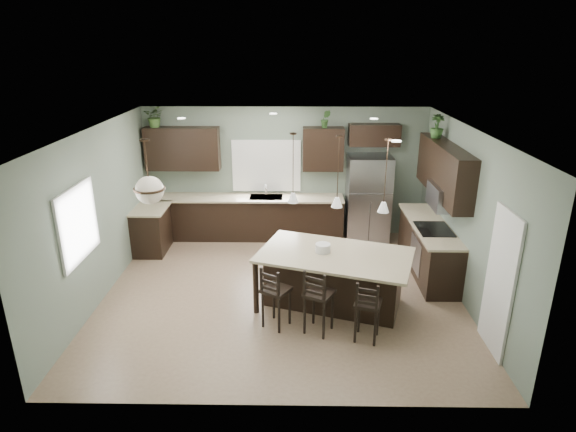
{
  "coord_description": "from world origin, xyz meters",
  "views": [
    {
      "loc": [
        0.22,
        -7.35,
        4.08
      ],
      "look_at": [
        0.1,
        0.4,
        1.25
      ],
      "focal_mm": 30.0,
      "sensor_mm": 36.0,
      "label": 1
    }
  ],
  "objects_px": {
    "serving_dish": "(323,248)",
    "bar_stool_left": "(276,296)",
    "plant_back_left": "(155,116)",
    "kitchen_island": "(334,280)",
    "bar_stool_right": "(368,310)",
    "bar_stool_center": "(319,300)",
    "refrigerator": "(368,199)"
  },
  "relations": [
    {
      "from": "kitchen_island",
      "to": "serving_dish",
      "type": "distance_m",
      "value": 0.57
    },
    {
      "from": "serving_dish",
      "to": "bar_stool_right",
      "type": "bearing_deg",
      "value": -59.15
    },
    {
      "from": "kitchen_island",
      "to": "bar_stool_right",
      "type": "relative_size",
      "value": 2.45
    },
    {
      "from": "serving_dish",
      "to": "plant_back_left",
      "type": "height_order",
      "value": "plant_back_left"
    },
    {
      "from": "serving_dish",
      "to": "bar_stool_right",
      "type": "height_order",
      "value": "serving_dish"
    },
    {
      "from": "refrigerator",
      "to": "plant_back_left",
      "type": "distance_m",
      "value": 4.75
    },
    {
      "from": "bar_stool_left",
      "to": "bar_stool_center",
      "type": "relative_size",
      "value": 0.96
    },
    {
      "from": "bar_stool_left",
      "to": "refrigerator",
      "type": "bearing_deg",
      "value": 93.73
    },
    {
      "from": "refrigerator",
      "to": "plant_back_left",
      "type": "relative_size",
      "value": 4.1
    },
    {
      "from": "kitchen_island",
      "to": "bar_stool_right",
      "type": "distance_m",
      "value": 1.02
    },
    {
      "from": "plant_back_left",
      "to": "kitchen_island",
      "type": "bearing_deg",
      "value": -40.34
    },
    {
      "from": "kitchen_island",
      "to": "serving_dish",
      "type": "height_order",
      "value": "serving_dish"
    },
    {
      "from": "refrigerator",
      "to": "kitchen_island",
      "type": "bearing_deg",
      "value": -107.96
    },
    {
      "from": "bar_stool_center",
      "to": "plant_back_left",
      "type": "height_order",
      "value": "plant_back_left"
    },
    {
      "from": "bar_stool_left",
      "to": "plant_back_left",
      "type": "distance_m",
      "value": 4.92
    },
    {
      "from": "serving_dish",
      "to": "bar_stool_left",
      "type": "bearing_deg",
      "value": -136.98
    },
    {
      "from": "bar_stool_right",
      "to": "serving_dish",
      "type": "bearing_deg",
      "value": 137.64
    },
    {
      "from": "kitchen_island",
      "to": "serving_dish",
      "type": "xyz_separation_m",
      "value": [
        -0.19,
        0.06,
        0.53
      ]
    },
    {
      "from": "serving_dish",
      "to": "bar_stool_right",
      "type": "distance_m",
      "value": 1.27
    },
    {
      "from": "bar_stool_left",
      "to": "bar_stool_center",
      "type": "height_order",
      "value": "bar_stool_center"
    },
    {
      "from": "serving_dish",
      "to": "plant_back_left",
      "type": "xyz_separation_m",
      "value": [
        -3.32,
        2.92,
        1.63
      ]
    },
    {
      "from": "bar_stool_left",
      "to": "kitchen_island",
      "type": "bearing_deg",
      "value": 65.52
    },
    {
      "from": "bar_stool_right",
      "to": "bar_stool_center",
      "type": "bearing_deg",
      "value": -178.49
    },
    {
      "from": "refrigerator",
      "to": "kitchen_island",
      "type": "distance_m",
      "value": 3.0
    },
    {
      "from": "kitchen_island",
      "to": "bar_stool_left",
      "type": "relative_size",
      "value": 2.35
    },
    {
      "from": "serving_dish",
      "to": "plant_back_left",
      "type": "bearing_deg",
      "value": 138.67
    },
    {
      "from": "serving_dish",
      "to": "refrigerator",
      "type": "bearing_deg",
      "value": 68.18
    },
    {
      "from": "bar_stool_right",
      "to": "plant_back_left",
      "type": "bearing_deg",
      "value": 151.78
    },
    {
      "from": "refrigerator",
      "to": "bar_stool_center",
      "type": "bearing_deg",
      "value": -108.47
    },
    {
      "from": "bar_stool_left",
      "to": "serving_dish",
      "type": "bearing_deg",
      "value": 74.74
    },
    {
      "from": "serving_dish",
      "to": "bar_stool_center",
      "type": "bearing_deg",
      "value": -96.18
    },
    {
      "from": "refrigerator",
      "to": "bar_stool_left",
      "type": "height_order",
      "value": "refrigerator"
    }
  ]
}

